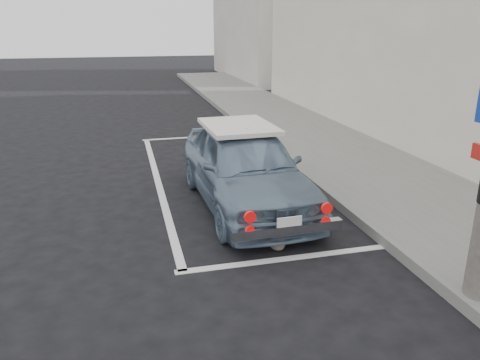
{
  "coord_description": "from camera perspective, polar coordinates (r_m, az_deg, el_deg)",
  "views": [
    {
      "loc": [
        -1.47,
        -5.54,
        2.86
      ],
      "look_at": [
        0.09,
        0.57,
        0.75
      ],
      "focal_mm": 35.0,
      "sensor_mm": 36.0,
      "label": 1
    }
  ],
  "objects": [
    {
      "name": "pline_side",
      "position": [
        9.03,
        -9.96,
        -0.24
      ],
      "size": [
        0.12,
        7.0,
        0.01
      ],
      "primitive_type": "cube",
      "color": "silver",
      "rests_on": "ground"
    },
    {
      "name": "building_far",
      "position": [
        26.74,
        2.9,
        20.93
      ],
      "size": [
        3.5,
        10.0,
        8.0
      ],
      "primitive_type": "cube",
      "color": "#B4AFA3",
      "rests_on": "ground"
    },
    {
      "name": "pline_rear",
      "position": [
        6.12,
        6.28,
        -9.44
      ],
      "size": [
        3.0,
        0.12,
        0.01
      ],
      "primitive_type": "cube",
      "color": "silver",
      "rests_on": "ground"
    },
    {
      "name": "sidewalk",
      "position": [
        9.3,
        16.61,
        0.27
      ],
      "size": [
        2.8,
        40.0,
        0.15
      ],
      "primitive_type": "cube",
      "color": "slate",
      "rests_on": "ground"
    },
    {
      "name": "retro_coupe",
      "position": [
        7.58,
        0.63,
        1.69
      ],
      "size": [
        1.69,
        3.94,
        1.32
      ],
      "rotation": [
        0.0,
        0.0,
        0.03
      ],
      "color": "slate",
      "rests_on": "ground"
    },
    {
      "name": "cat",
      "position": [
        6.27,
        4.54,
        -7.63
      ],
      "size": [
        0.24,
        0.42,
        0.23
      ],
      "rotation": [
        0.0,
        0.0,
        0.2
      ],
      "color": "#6C6152",
      "rests_on": "ground"
    },
    {
      "name": "ground",
      "position": [
        6.41,
        0.47,
        -8.01
      ],
      "size": [
        80.0,
        80.0,
        0.0
      ],
      "primitive_type": "plane",
      "color": "black",
      "rests_on": "ground"
    },
    {
      "name": "pline_front",
      "position": [
        12.53,
        -4.92,
        5.26
      ],
      "size": [
        3.0,
        0.12,
        0.01
      ],
      "primitive_type": "cube",
      "color": "silver",
      "rests_on": "ground"
    }
  ]
}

